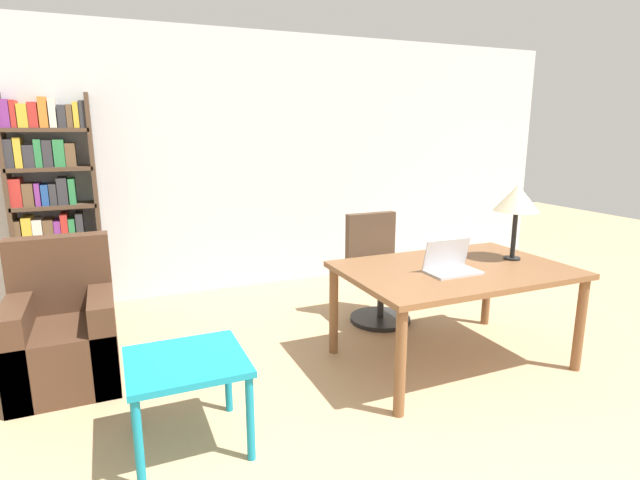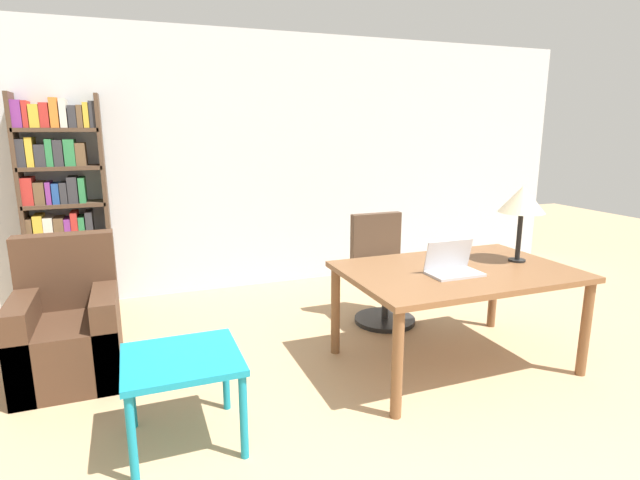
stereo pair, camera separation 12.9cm
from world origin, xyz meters
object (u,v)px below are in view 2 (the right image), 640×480
object	(u,v)px
desk	(457,279)
side_table_blue	(182,369)
armchair	(69,333)
laptop	(452,267)
bookshelf	(61,206)
table_lamp	(522,200)
office_chair	(382,273)

from	to	relation	value
desk	side_table_blue	size ratio (longest dim) A/B	2.61
side_table_blue	armchair	bearing A→B (deg)	121.81
side_table_blue	armchair	size ratio (longest dim) A/B	0.63
laptop	bookshelf	xyz separation A→B (m)	(-2.65, 2.33, 0.23)
table_lamp	bookshelf	world-z (taller)	bookshelf
laptop	bookshelf	distance (m)	3.54
side_table_blue	armchair	world-z (taller)	armchair
office_chair	side_table_blue	xyz separation A→B (m)	(-1.88, -1.24, 0.00)
table_lamp	side_table_blue	distance (m)	2.64
desk	laptop	size ratio (longest dim) A/B	4.45
table_lamp	armchair	bearing A→B (deg)	166.09
bookshelf	side_table_blue	bearing A→B (deg)	-72.50
armchair	laptop	bearing A→B (deg)	-19.55
side_table_blue	bookshelf	world-z (taller)	bookshelf
laptop	desk	bearing A→B (deg)	38.52
side_table_blue	office_chair	bearing A→B (deg)	33.32
desk	bookshelf	size ratio (longest dim) A/B	0.80
desk	table_lamp	bearing A→B (deg)	1.75
laptop	table_lamp	world-z (taller)	table_lamp
office_chair	bookshelf	bearing A→B (deg)	154.44
desk	side_table_blue	distance (m)	2.00
armchair	office_chair	bearing A→B (deg)	3.61
desk	side_table_blue	xyz separation A→B (m)	(-1.97, -0.27, -0.21)
laptop	table_lamp	distance (m)	0.79
office_chair	side_table_blue	distance (m)	2.25
armchair	bookshelf	bearing A→B (deg)	95.01
office_chair	side_table_blue	size ratio (longest dim) A/B	1.55
office_chair	side_table_blue	world-z (taller)	office_chair
table_lamp	office_chair	bearing A→B (deg)	123.84
table_lamp	side_table_blue	xyz separation A→B (m)	(-2.52, -0.29, -0.76)
office_chair	desk	bearing A→B (deg)	-84.83
laptop	office_chair	xyz separation A→B (m)	(0.03, 1.06, -0.34)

